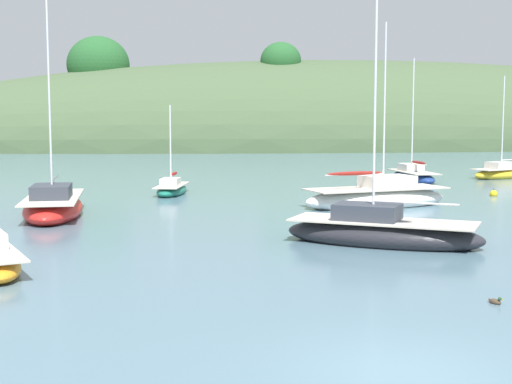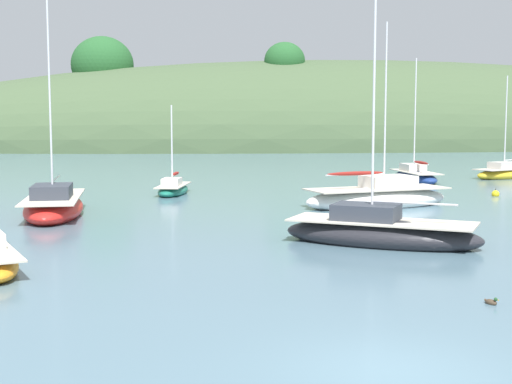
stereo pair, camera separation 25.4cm
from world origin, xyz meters
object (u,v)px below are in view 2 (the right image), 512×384
object	(u,v)px
sailboat_red_portside	(415,176)
duck_lead	(491,302)
sailboat_blue_center	(378,197)
sailboat_grey_yawl	(506,173)
sailboat_teal_outer	(380,233)
mooring_buoy_outer	(495,194)
sailboat_cream_ketch	(54,206)
sailboat_black_sloop	(173,189)

from	to	relation	value
sailboat_red_portside	duck_lead	bearing A→B (deg)	-106.48
sailboat_blue_center	sailboat_grey_yawl	distance (m)	20.89
sailboat_teal_outer	mooring_buoy_outer	world-z (taller)	sailboat_teal_outer
sailboat_red_portside	duck_lead	size ratio (longest dim) A/B	21.37
sailboat_blue_center	duck_lead	bearing A→B (deg)	-98.56
sailboat_cream_ketch	sailboat_blue_center	bearing A→B (deg)	5.37
duck_lead	mooring_buoy_outer	bearing A→B (deg)	64.30
sailboat_teal_outer	sailboat_red_portside	xyz separation A→B (m)	(9.82, 23.81, -0.05)
sailboat_teal_outer	mooring_buoy_outer	xyz separation A→B (m)	(11.25, 14.34, -0.31)
sailboat_teal_outer	sailboat_blue_center	xyz separation A→B (m)	(3.13, 10.60, 0.04)
sailboat_red_portside	duck_lead	distance (m)	33.72
sailboat_black_sloop	sailboat_blue_center	bearing A→B (deg)	-35.07
duck_lead	sailboat_blue_center	bearing A→B (deg)	81.44
sailboat_teal_outer	sailboat_black_sloop	size ratio (longest dim) A/B	1.79
sailboat_teal_outer	sailboat_cream_ketch	distance (m)	15.71
sailboat_black_sloop	duck_lead	world-z (taller)	sailboat_black_sloop
sailboat_cream_ketch	sailboat_black_sloop	distance (m)	10.39
sailboat_red_portside	sailboat_black_sloop	bearing A→B (deg)	-160.60
mooring_buoy_outer	duck_lead	world-z (taller)	mooring_buoy_outer
sailboat_red_portside	duck_lead	world-z (taller)	sailboat_red_portside
sailboat_teal_outer	sailboat_red_portside	distance (m)	25.76
sailboat_red_portside	sailboat_black_sloop	distance (m)	18.01
sailboat_blue_center	sailboat_grey_yawl	bearing A→B (deg)	46.46
sailboat_grey_yawl	mooring_buoy_outer	world-z (taller)	sailboat_grey_yawl
sailboat_grey_yawl	mooring_buoy_outer	size ratio (longest dim) A/B	14.28
duck_lead	sailboat_cream_ketch	bearing A→B (deg)	126.51
sailboat_blue_center	duck_lead	xyz separation A→B (m)	(-2.88, -19.12, -0.42)
sailboat_teal_outer	sailboat_grey_yawl	xyz separation A→B (m)	(17.52, 25.75, -0.07)
sailboat_red_portside	sailboat_cream_ketch	size ratio (longest dim) A/B	0.80
sailboat_red_portside	sailboat_cream_ketch	bearing A→B (deg)	-146.96
sailboat_teal_outer	sailboat_black_sloop	bearing A→B (deg)	111.89
mooring_buoy_outer	sailboat_black_sloop	bearing A→B (deg)	169.26
sailboat_teal_outer	mooring_buoy_outer	size ratio (longest dim) A/B	17.91
sailboat_grey_yawl	duck_lead	size ratio (longest dim) A/B	18.74
sailboat_cream_ketch	sailboat_red_portside	bearing A→B (deg)	33.04
sailboat_grey_yawl	duck_lead	xyz separation A→B (m)	(-17.27, -34.27, -0.31)
sailboat_teal_outer	duck_lead	size ratio (longest dim) A/B	23.50
sailboat_teal_outer	sailboat_black_sloop	xyz separation A→B (m)	(-7.17, 17.83, -0.12)
mooring_buoy_outer	sailboat_cream_ketch	bearing A→B (deg)	-167.73
sailboat_teal_outer	sailboat_black_sloop	distance (m)	19.22
sailboat_red_portside	sailboat_grey_yawl	world-z (taller)	sailboat_red_portside
sailboat_grey_yawl	sailboat_cream_ketch	xyz separation A→B (m)	(-30.32, -16.64, 0.09)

